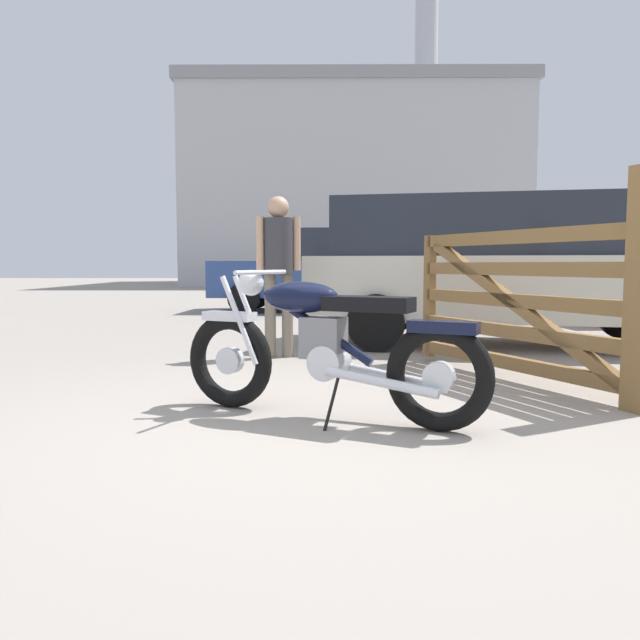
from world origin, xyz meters
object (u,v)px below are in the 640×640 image
(vintage_motorcycle, at_px, (324,347))
(silver_sedan_mid, at_px, (316,271))
(timber_gate, at_px, (539,298))
(bystander, at_px, (279,259))
(white_estate_far, at_px, (501,266))

(vintage_motorcycle, bearing_deg, silver_sedan_mid, -63.66)
(vintage_motorcycle, distance_m, timber_gate, 1.98)
(vintage_motorcycle, relative_size, bystander, 1.16)
(white_estate_far, xyz_separation_m, silver_sedan_mid, (-2.28, 5.43, -0.10))
(vintage_motorcycle, bearing_deg, timber_gate, -123.60)
(white_estate_far, height_order, silver_sedan_mid, white_estate_far)
(bystander, bearing_deg, vintage_motorcycle, -0.71)
(bystander, bearing_deg, white_estate_far, 101.03)
(bystander, height_order, silver_sedan_mid, silver_sedan_mid)
(white_estate_far, relative_size, silver_sedan_mid, 1.16)
(white_estate_far, bearing_deg, vintage_motorcycle, -108.72)
(timber_gate, xyz_separation_m, bystander, (-2.15, 1.59, 0.32))
(vintage_motorcycle, xyz_separation_m, bystander, (-0.47, 2.61, 0.57))
(timber_gate, bearing_deg, vintage_motorcycle, 95.67)
(timber_gate, distance_m, bystander, 2.70)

